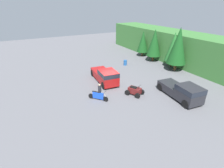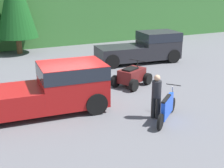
# 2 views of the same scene
# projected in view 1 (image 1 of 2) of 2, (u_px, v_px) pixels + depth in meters

# --- Properties ---
(ground_plane) EXTENTS (80.00, 80.00, 0.00)m
(ground_plane) POSITION_uv_depth(u_px,v_px,m) (110.00, 85.00, 23.23)
(ground_plane) COLOR #5B5B60
(hillside_backdrop) EXTENTS (44.00, 6.00, 5.22)m
(hillside_backdrop) POSITION_uv_depth(u_px,v_px,m) (196.00, 51.00, 28.88)
(hillside_backdrop) COLOR #387033
(hillside_backdrop) RESTS_ON ground_plane
(tree_left) EXTENTS (2.18, 2.18, 4.95)m
(tree_left) POSITION_uv_depth(u_px,v_px,m) (143.00, 42.00, 34.67)
(tree_left) COLOR brown
(tree_left) RESTS_ON ground_plane
(tree_mid_left) EXTENTS (2.56, 2.56, 5.82)m
(tree_mid_left) POSITION_uv_depth(u_px,v_px,m) (154.00, 43.00, 31.38)
(tree_mid_left) COLOR brown
(tree_mid_left) RESTS_ON ground_plane
(tree_mid_right) EXTENTS (2.53, 2.53, 5.75)m
(tree_mid_right) POSITION_uv_depth(u_px,v_px,m) (174.00, 47.00, 28.61)
(tree_mid_right) COLOR brown
(tree_mid_right) RESTS_ON ground_plane
(tree_right) EXTENTS (2.97, 2.97, 6.76)m
(tree_right) POSITION_uv_depth(u_px,v_px,m) (178.00, 46.00, 26.57)
(tree_right) COLOR brown
(tree_right) RESTS_ON ground_plane
(pickup_truck_red) EXTENTS (6.02, 2.61, 1.98)m
(pickup_truck_red) POSITION_uv_depth(u_px,v_px,m) (106.00, 75.00, 23.49)
(pickup_truck_red) COLOR maroon
(pickup_truck_red) RESTS_ON ground_plane
(pickup_truck_second) EXTENTS (5.71, 2.69, 1.98)m
(pickup_truck_second) POSITION_uv_depth(u_px,v_px,m) (183.00, 91.00, 19.36)
(pickup_truck_second) COLOR #232328
(pickup_truck_second) RESTS_ON ground_plane
(dirt_bike) EXTENTS (1.91, 1.63, 1.21)m
(dirt_bike) POSITION_uv_depth(u_px,v_px,m) (98.00, 96.00, 19.44)
(dirt_bike) COLOR black
(dirt_bike) RESTS_ON ground_plane
(quad_atv) EXTENTS (2.35, 2.09, 1.26)m
(quad_atv) POSITION_uv_depth(u_px,v_px,m) (135.00, 91.00, 20.57)
(quad_atv) COLOR black
(quad_atv) RESTS_ON ground_plane
(rider_person) EXTENTS (0.51, 0.51, 1.79)m
(rider_person) POSITION_uv_depth(u_px,v_px,m) (100.00, 90.00, 19.62)
(rider_person) COLOR black
(rider_person) RESTS_ON ground_plane
(steel_barrel) EXTENTS (0.58, 0.58, 0.88)m
(steel_barrel) POSITION_uv_depth(u_px,v_px,m) (125.00, 63.00, 30.43)
(steel_barrel) COLOR #1E5193
(steel_barrel) RESTS_ON ground_plane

